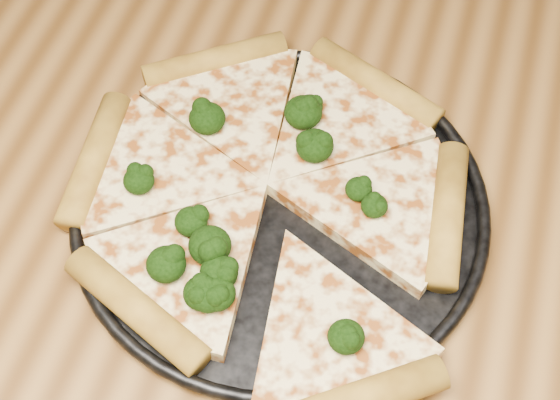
# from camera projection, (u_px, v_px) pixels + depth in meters

# --- Properties ---
(dining_table) EXTENTS (1.20, 0.90, 0.75)m
(dining_table) POSITION_uv_depth(u_px,v_px,m) (279.00, 386.00, 0.68)
(dining_table) COLOR brown
(dining_table) RESTS_ON ground
(pizza_pan) EXTENTS (0.33, 0.33, 0.02)m
(pizza_pan) POSITION_uv_depth(u_px,v_px,m) (280.00, 206.00, 0.66)
(pizza_pan) COLOR black
(pizza_pan) RESTS_ON dining_table
(pizza) EXTENTS (0.33, 0.37, 0.03)m
(pizza) POSITION_uv_depth(u_px,v_px,m) (270.00, 194.00, 0.66)
(pizza) COLOR #F7DE97
(pizza) RESTS_ON pizza_pan
(broccoli_florets) EXTENTS (0.21, 0.22, 0.02)m
(broccoli_florets) POSITION_uv_depth(u_px,v_px,m) (243.00, 213.00, 0.63)
(broccoli_florets) COLOR black
(broccoli_florets) RESTS_ON pizza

